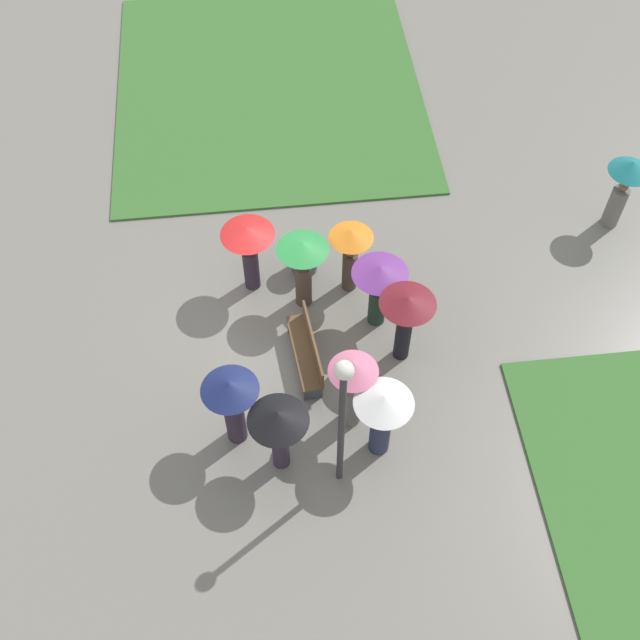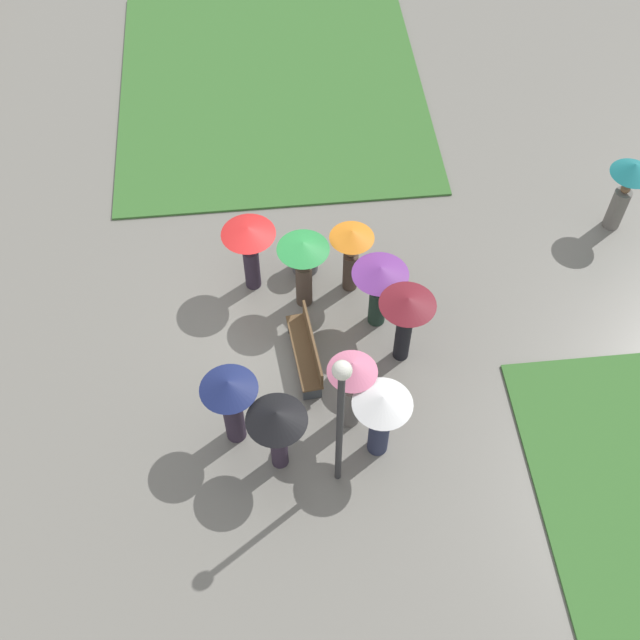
{
  "view_description": "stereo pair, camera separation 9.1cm",
  "coord_description": "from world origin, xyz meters",
  "px_view_note": "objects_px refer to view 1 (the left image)",
  "views": [
    {
      "loc": [
        10.49,
        -0.04,
        13.95
      ],
      "look_at": [
        0.96,
        1.01,
        0.76
      ],
      "focal_mm": 45.0,
      "sensor_mm": 36.0,
      "label": 1
    },
    {
      "loc": [
        10.5,
        0.05,
        13.95
      ],
      "look_at": [
        0.96,
        1.01,
        0.76
      ],
      "focal_mm": 45.0,
      "sensor_mm": 36.0,
      "label": 2
    }
  ],
  "objects_px": {
    "crowd_person_navy": "(232,400)",
    "crowd_person_white": "(383,413)",
    "crowd_person_purple": "(379,282)",
    "crowd_person_red": "(249,245)",
    "park_bench": "(308,350)",
    "crowd_person_pink": "(352,383)",
    "lone_walker_far_path": "(625,183)",
    "lamp_post": "(342,409)",
    "crowd_person_orange": "(351,248)",
    "crowd_person_black": "(279,425)",
    "trash_bin": "(304,256)",
    "crowd_person_green": "(303,261)",
    "crowd_person_maroon": "(406,314)"
  },
  "relations": [
    {
      "from": "lamp_post",
      "to": "crowd_person_maroon",
      "type": "distance_m",
      "value": 3.27
    },
    {
      "from": "park_bench",
      "to": "lone_walker_far_path",
      "type": "relative_size",
      "value": 1.0
    },
    {
      "from": "park_bench",
      "to": "crowd_person_white",
      "type": "bearing_deg",
      "value": 23.17
    },
    {
      "from": "crowd_person_pink",
      "to": "lamp_post",
      "type": "bearing_deg",
      "value": 123.63
    },
    {
      "from": "crowd_person_pink",
      "to": "crowd_person_green",
      "type": "distance_m",
      "value": 3.07
    },
    {
      "from": "trash_bin",
      "to": "crowd_person_red",
      "type": "xyz_separation_m",
      "value": [
        0.34,
        -1.18,
        0.92
      ]
    },
    {
      "from": "lamp_post",
      "to": "crowd_person_red",
      "type": "distance_m",
      "value": 5.12
    },
    {
      "from": "lamp_post",
      "to": "crowd_person_navy",
      "type": "relative_size",
      "value": 1.99
    },
    {
      "from": "park_bench",
      "to": "crowd_person_green",
      "type": "height_order",
      "value": "crowd_person_green"
    },
    {
      "from": "crowd_person_red",
      "to": "lone_walker_far_path",
      "type": "relative_size",
      "value": 0.97
    },
    {
      "from": "crowd_person_white",
      "to": "lone_walker_far_path",
      "type": "distance_m",
      "value": 8.17
    },
    {
      "from": "park_bench",
      "to": "crowd_person_pink",
      "type": "relative_size",
      "value": 0.95
    },
    {
      "from": "crowd_person_purple",
      "to": "crowd_person_orange",
      "type": "distance_m",
      "value": 1.08
    },
    {
      "from": "crowd_person_orange",
      "to": "crowd_person_black",
      "type": "xyz_separation_m",
      "value": [
        4.11,
        -1.84,
        0.18
      ]
    },
    {
      "from": "park_bench",
      "to": "crowd_person_black",
      "type": "height_order",
      "value": "crowd_person_black"
    },
    {
      "from": "trash_bin",
      "to": "lone_walker_far_path",
      "type": "height_order",
      "value": "lone_walker_far_path"
    },
    {
      "from": "lone_walker_far_path",
      "to": "lamp_post",
      "type": "bearing_deg",
      "value": 8.92
    },
    {
      "from": "crowd_person_navy",
      "to": "crowd_person_red",
      "type": "relative_size",
      "value": 1.06
    },
    {
      "from": "park_bench",
      "to": "crowd_person_maroon",
      "type": "height_order",
      "value": "crowd_person_maroon"
    },
    {
      "from": "trash_bin",
      "to": "crowd_person_white",
      "type": "distance_m",
      "value": 4.79
    },
    {
      "from": "crowd_person_pink",
      "to": "lone_walker_far_path",
      "type": "height_order",
      "value": "crowd_person_pink"
    },
    {
      "from": "crowd_person_maroon",
      "to": "crowd_person_black",
      "type": "distance_m",
      "value": 3.45
    },
    {
      "from": "lamp_post",
      "to": "crowd_person_red",
      "type": "bearing_deg",
      "value": -164.45
    },
    {
      "from": "trash_bin",
      "to": "crowd_person_pink",
      "type": "relative_size",
      "value": 0.41
    },
    {
      "from": "trash_bin",
      "to": "crowd_person_white",
      "type": "xyz_separation_m",
      "value": [
        4.6,
        0.98,
        0.89
      ]
    },
    {
      "from": "lamp_post",
      "to": "crowd_person_red",
      "type": "relative_size",
      "value": 2.1
    },
    {
      "from": "crowd_person_maroon",
      "to": "lone_walker_far_path",
      "type": "distance_m",
      "value": 6.34
    },
    {
      "from": "crowd_person_white",
      "to": "crowd_person_orange",
      "type": "xyz_separation_m",
      "value": [
        -4.0,
        -0.04,
        -0.05
      ]
    },
    {
      "from": "crowd_person_purple",
      "to": "crowd_person_orange",
      "type": "bearing_deg",
      "value": 125.68
    },
    {
      "from": "crowd_person_purple",
      "to": "crowd_person_red",
      "type": "height_order",
      "value": "crowd_person_red"
    },
    {
      "from": "crowd_person_orange",
      "to": "crowd_person_red",
      "type": "height_order",
      "value": "crowd_person_red"
    },
    {
      "from": "crowd_person_purple",
      "to": "lone_walker_far_path",
      "type": "relative_size",
      "value": 0.92
    },
    {
      "from": "park_bench",
      "to": "crowd_person_orange",
      "type": "relative_size",
      "value": 1.06
    },
    {
      "from": "crowd_person_navy",
      "to": "crowd_person_white",
      "type": "bearing_deg",
      "value": -179.85
    },
    {
      "from": "crowd_person_white",
      "to": "lone_walker_far_path",
      "type": "bearing_deg",
      "value": 55.07
    },
    {
      "from": "lamp_post",
      "to": "trash_bin",
      "type": "xyz_separation_m",
      "value": [
        -5.14,
        -0.15,
        -2.12
      ]
    },
    {
      "from": "crowd_person_white",
      "to": "crowd_person_green",
      "type": "relative_size",
      "value": 0.98
    },
    {
      "from": "crowd_person_red",
      "to": "crowd_person_maroon",
      "type": "bearing_deg",
      "value": -11.03
    },
    {
      "from": "crowd_person_red",
      "to": "lone_walker_far_path",
      "type": "height_order",
      "value": "lone_walker_far_path"
    },
    {
      "from": "crowd_person_white",
      "to": "lamp_post",
      "type": "bearing_deg",
      "value": -131.54
    },
    {
      "from": "trash_bin",
      "to": "crowd_person_black",
      "type": "distance_m",
      "value": 4.91
    },
    {
      "from": "crowd_person_navy",
      "to": "crowd_person_green",
      "type": "distance_m",
      "value": 3.52
    },
    {
      "from": "crowd_person_purple",
      "to": "crowd_person_red",
      "type": "xyz_separation_m",
      "value": [
        -1.25,
        -2.57,
        0.07
      ]
    },
    {
      "from": "lamp_post",
      "to": "lone_walker_far_path",
      "type": "height_order",
      "value": "lamp_post"
    },
    {
      "from": "lone_walker_far_path",
      "to": "crowd_person_white",
      "type": "bearing_deg",
      "value": 9.63
    },
    {
      "from": "crowd_person_orange",
      "to": "crowd_person_black",
      "type": "bearing_deg",
      "value": -102.28
    },
    {
      "from": "crowd_person_pink",
      "to": "crowd_person_red",
      "type": "xyz_separation_m",
      "value": [
        -3.59,
        -1.71,
        0.02
      ]
    },
    {
      "from": "lamp_post",
      "to": "crowd_person_white",
      "type": "distance_m",
      "value": 1.58
    },
    {
      "from": "crowd_person_white",
      "to": "crowd_person_black",
      "type": "xyz_separation_m",
      "value": [
        0.11,
        -1.88,
        0.13
      ]
    },
    {
      "from": "park_bench",
      "to": "crowd_person_white",
      "type": "distance_m",
      "value": 2.51
    }
  ]
}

